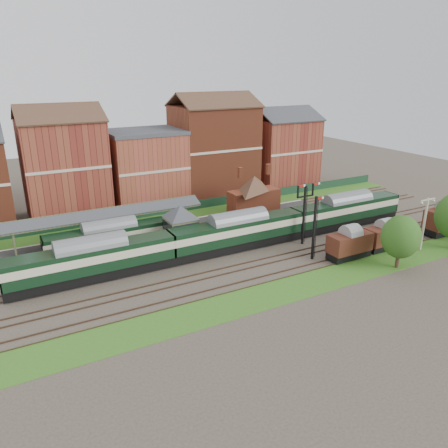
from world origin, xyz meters
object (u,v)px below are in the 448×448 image
platform_railcar (110,237)px  signal_box (181,227)px  semaphore_bracket (304,211)px  dmu_train (238,231)px  goods_van_a (350,244)px

platform_railcar → signal_box: bearing=-21.5°
signal_box → platform_railcar: size_ratio=0.37×
signal_box → platform_railcar: signal_box is taller
semaphore_bracket → dmu_train: size_ratio=0.15×
platform_railcar → goods_van_a: bearing=-31.5°
semaphore_bracket → platform_railcar: size_ratio=0.51×
dmu_train → semaphore_bracket: bearing=-16.3°
goods_van_a → platform_railcar: bearing=148.5°
platform_railcar → semaphore_bracket: bearing=-21.1°
platform_railcar → goods_van_a: (25.29, -15.50, -0.24)m
signal_box → goods_van_a: size_ratio=1.08×
dmu_train → goods_van_a: 13.87m
goods_van_a → dmu_train: bearing=139.5°
semaphore_bracket → platform_railcar: (-23.29, 9.00, -2.46)m
platform_railcar → goods_van_a: 29.66m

